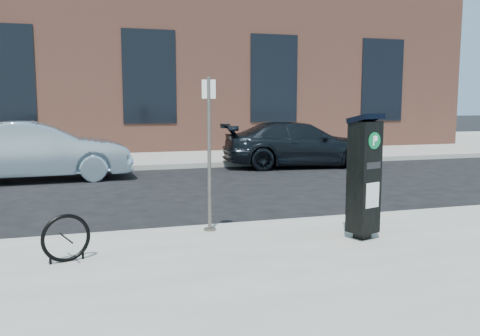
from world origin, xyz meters
name	(u,v)px	position (x,y,z in m)	size (l,w,h in m)	color
ground	(246,232)	(0.00, 0.00, 0.00)	(120.00, 120.00, 0.00)	black
sidewalk_far	(145,150)	(0.00, 14.00, 0.07)	(60.00, 12.00, 0.15)	gray
curb_near	(246,227)	(0.00, -0.02, 0.07)	(60.00, 0.12, 0.16)	#9E9B93
curb_far	(167,167)	(0.00, 8.02, 0.07)	(60.00, 0.12, 0.16)	#9E9B93
building	(136,57)	(0.00, 17.00, 4.15)	(28.00, 10.05, 8.25)	#915442
parking_kiosk	(364,175)	(1.28, -1.36, 1.04)	(0.49, 0.46, 1.74)	black
sign_pole	(209,155)	(-0.66, -0.30, 1.27)	(0.19, 0.18, 2.26)	#4F4B46
bike_rack	(66,238)	(-2.65, -1.27, 0.44)	(0.57, 0.22, 0.58)	black
car_silver	(38,151)	(-3.59, 6.67, 0.78)	(1.65, 4.72, 1.55)	#94AABD
car_dark	(300,144)	(4.15, 7.40, 0.71)	(2.00, 4.91, 1.43)	black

